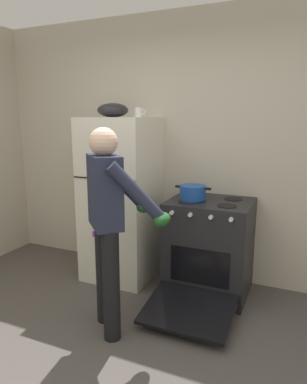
{
  "coord_description": "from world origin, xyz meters",
  "views": [
    {
      "loc": [
        1.19,
        -1.53,
        1.66
      ],
      "look_at": [
        -0.06,
        1.32,
        1.0
      ],
      "focal_mm": 32.62,
      "sensor_mm": 36.0,
      "label": 1
    }
  ],
  "objects_px": {
    "coffee_mug": "(139,112)",
    "mixing_bowl": "(113,110)",
    "red_pot": "(193,193)",
    "person_cook": "(110,214)",
    "refrigerator": "(122,199)",
    "stove_range": "(209,248)"
  },
  "relations": [
    {
      "from": "red_pot",
      "to": "stove_range",
      "type": "bearing_deg",
      "value": 11.36
    },
    {
      "from": "stove_range",
      "to": "person_cook",
      "type": "xyz_separation_m",
      "value": [
        -0.54,
        -0.9,
        0.51
      ]
    },
    {
      "from": "coffee_mug",
      "to": "mixing_bowl",
      "type": "height_order",
      "value": "mixing_bowl"
    },
    {
      "from": "stove_range",
      "to": "red_pot",
      "type": "distance_m",
      "value": 0.56
    },
    {
      "from": "refrigerator",
      "to": "red_pot",
      "type": "height_order",
      "value": "refrigerator"
    },
    {
      "from": "person_cook",
      "to": "mixing_bowl",
      "type": "bearing_deg",
      "value": 117.99
    },
    {
      "from": "red_pot",
      "to": "coffee_mug",
      "type": "bearing_deg",
      "value": 170.55
    },
    {
      "from": "refrigerator",
      "to": "coffee_mug",
      "type": "distance_m",
      "value": 0.9
    },
    {
      "from": "stove_range",
      "to": "coffee_mug",
      "type": "distance_m",
      "value": 1.48
    },
    {
      "from": "stove_range",
      "to": "mixing_bowl",
      "type": "bearing_deg",
      "value": 179.0
    },
    {
      "from": "coffee_mug",
      "to": "person_cook",
      "type": "bearing_deg",
      "value": -76.98
    },
    {
      "from": "person_cook",
      "to": "mixing_bowl",
      "type": "xyz_separation_m",
      "value": [
        -0.49,
        0.91,
        0.78
      ]
    },
    {
      "from": "refrigerator",
      "to": "red_pot",
      "type": "relative_size",
      "value": 4.9
    },
    {
      "from": "red_pot",
      "to": "mixing_bowl",
      "type": "bearing_deg",
      "value": 176.69
    },
    {
      "from": "red_pot",
      "to": "coffee_mug",
      "type": "xyz_separation_m",
      "value": [
        -0.6,
        0.1,
        0.73
      ]
    },
    {
      "from": "person_cook",
      "to": "red_pot",
      "type": "distance_m",
      "value": 0.94
    },
    {
      "from": "person_cook",
      "to": "coffee_mug",
      "type": "xyz_separation_m",
      "value": [
        -0.22,
        0.96,
        0.76
      ]
    },
    {
      "from": "coffee_mug",
      "to": "mixing_bowl",
      "type": "bearing_deg",
      "value": -169.22
    },
    {
      "from": "stove_range",
      "to": "coffee_mug",
      "type": "relative_size",
      "value": 10.86
    },
    {
      "from": "red_pot",
      "to": "coffee_mug",
      "type": "height_order",
      "value": "coffee_mug"
    },
    {
      "from": "mixing_bowl",
      "to": "person_cook",
      "type": "bearing_deg",
      "value": -62.01
    },
    {
      "from": "coffee_mug",
      "to": "mixing_bowl",
      "type": "relative_size",
      "value": 0.36
    }
  ]
}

